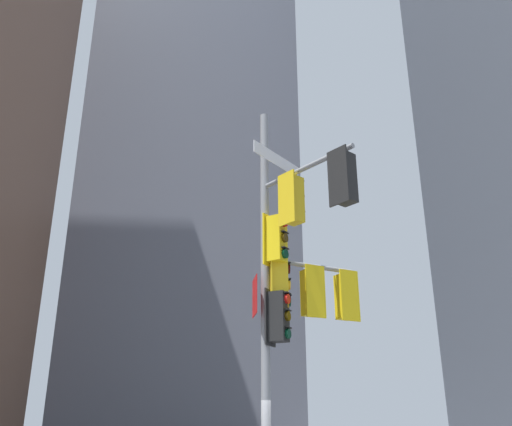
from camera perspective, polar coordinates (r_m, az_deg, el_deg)
The scene contains 2 objects.
building_mid_block at distance 41.89m, azimuth -6.32°, elevation 6.92°, with size 13.31×13.31×43.11m, color slate.
signal_pole_assembly at distance 11.74m, azimuth 3.91°, elevation -5.82°, with size 2.51×3.24×8.86m.
Camera 1 is at (-1.30, -11.37, 1.99)m, focal length 39.29 mm.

